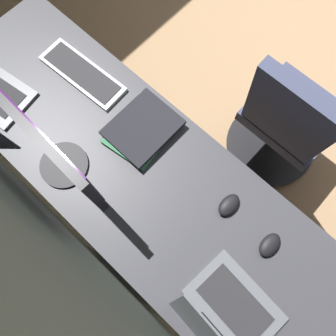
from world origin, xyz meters
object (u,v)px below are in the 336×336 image
at_px(mouse_main, 229,205).
at_px(book_stack_near, 142,129).
at_px(office_chair, 285,124).
at_px(laptop_leftmost, 225,317).
at_px(monitor_primary, 43,142).
at_px(mouse_spare, 270,245).
at_px(drawer_pedestal, 174,229).
at_px(keyboard_main, 82,73).

bearing_deg(mouse_main, book_stack_near, -0.08).
distance_m(book_stack_near, office_chair, 0.79).
relative_size(laptop_leftmost, office_chair, 0.36).
xyz_separation_m(monitor_primary, mouse_spare, (-0.82, -0.32, -0.24)).
distance_m(drawer_pedestal, keyboard_main, 0.86).
relative_size(monitor_primary, office_chair, 0.60).
relative_size(drawer_pedestal, mouse_spare, 6.68).
xyz_separation_m(book_stack_near, office_chair, (-0.42, -0.60, -0.29)).
bearing_deg(office_chair, mouse_spare, 113.58).
bearing_deg(mouse_spare, mouse_main, -3.42).
bearing_deg(monitor_primary, office_chair, -120.41).
relative_size(keyboard_main, mouse_spare, 4.11).
bearing_deg(mouse_spare, book_stack_near, -1.11).
relative_size(drawer_pedestal, book_stack_near, 2.21).
distance_m(mouse_main, mouse_spare, 0.21).
height_order(mouse_spare, book_stack_near, book_stack_near).
height_order(monitor_primary, mouse_main, monitor_primary).
xyz_separation_m(monitor_primary, laptop_leftmost, (-0.85, -0.01, -0.20)).
relative_size(monitor_primary, book_stack_near, 1.84).
height_order(mouse_main, mouse_spare, same).
height_order(mouse_main, office_chair, office_chair).
xyz_separation_m(mouse_main, mouse_spare, (-0.21, 0.01, 0.00)).
relative_size(monitor_primary, keyboard_main, 1.35).
relative_size(laptop_leftmost, keyboard_main, 0.82).
bearing_deg(drawer_pedestal, mouse_main, -125.08).
relative_size(keyboard_main, book_stack_near, 1.36).
distance_m(mouse_spare, book_stack_near, 0.69).
height_order(mouse_spare, office_chair, office_chair).
distance_m(mouse_main, office_chair, 0.67).
bearing_deg(drawer_pedestal, laptop_leftmost, 158.21).
xyz_separation_m(keyboard_main, office_chair, (-0.81, -0.59, -0.28)).
xyz_separation_m(laptop_leftmost, mouse_spare, (0.03, -0.31, -0.03)).
height_order(laptop_leftmost, keyboard_main, laptop_leftmost).
distance_m(laptop_leftmost, book_stack_near, 0.79).
height_order(drawer_pedestal, book_stack_near, book_stack_near).
bearing_deg(keyboard_main, mouse_spare, 178.56).
height_order(keyboard_main, mouse_main, mouse_main).
relative_size(drawer_pedestal, mouse_main, 6.68).
bearing_deg(drawer_pedestal, keyboard_main, -14.29).
distance_m(drawer_pedestal, mouse_spare, 0.55).
xyz_separation_m(mouse_spare, book_stack_near, (0.69, -0.01, 0.00)).
bearing_deg(office_chair, laptop_leftmost, 108.06).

